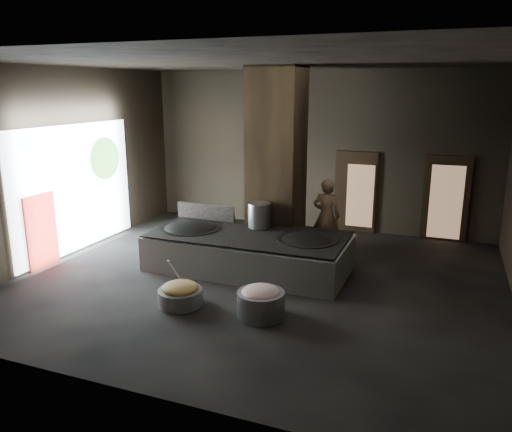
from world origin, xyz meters
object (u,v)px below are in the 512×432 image
at_px(hearth_platform, 249,252).
at_px(veg_basin, 180,297).
at_px(wok_right, 308,243).
at_px(wok_left, 191,231).
at_px(stock_pot, 260,215).
at_px(cook, 326,216).
at_px(meat_basin, 261,304).

xyz_separation_m(hearth_platform, veg_basin, (-0.48, -2.29, -0.23)).
bearing_deg(wok_right, wok_left, -177.95).
bearing_deg(stock_pot, cook, 44.92).
xyz_separation_m(wok_right, stock_pot, (-1.30, 0.50, 0.38)).
relative_size(hearth_platform, meat_basin, 5.19).
bearing_deg(stock_pot, veg_basin, -100.47).
height_order(cook, veg_basin, cook).
bearing_deg(hearth_platform, wok_right, 2.54).
relative_size(wok_left, wok_right, 1.07).
relative_size(wok_right, cook, 0.70).
bearing_deg(wok_right, hearth_platform, -177.88).
height_order(veg_basin, meat_basin, meat_basin).
height_order(wok_right, veg_basin, wok_right).
bearing_deg(hearth_platform, veg_basin, -101.30).
bearing_deg(hearth_platform, meat_basin, -62.60).
relative_size(cook, veg_basin, 2.20).
bearing_deg(veg_basin, stock_pot, 79.53).
bearing_deg(hearth_platform, cook, 54.34).
height_order(wok_left, cook, cook).
bearing_deg(wok_right, cook, 90.51).
relative_size(wok_left, cook, 0.76).
bearing_deg(wok_left, cook, 34.04).
bearing_deg(hearth_platform, wok_left, -177.60).
bearing_deg(veg_basin, meat_basin, 3.41).
bearing_deg(stock_pot, meat_basin, -68.74).
relative_size(hearth_platform, wok_left, 3.17).
bearing_deg(meat_basin, wok_left, 140.10).
bearing_deg(meat_basin, hearth_platform, 116.98).
xyz_separation_m(hearth_platform, meat_basin, (1.12, -2.20, -0.15)).
distance_m(stock_pot, veg_basin, 3.05).
height_order(stock_pot, meat_basin, stock_pot).
xyz_separation_m(wok_left, veg_basin, (0.97, -2.24, -0.60)).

